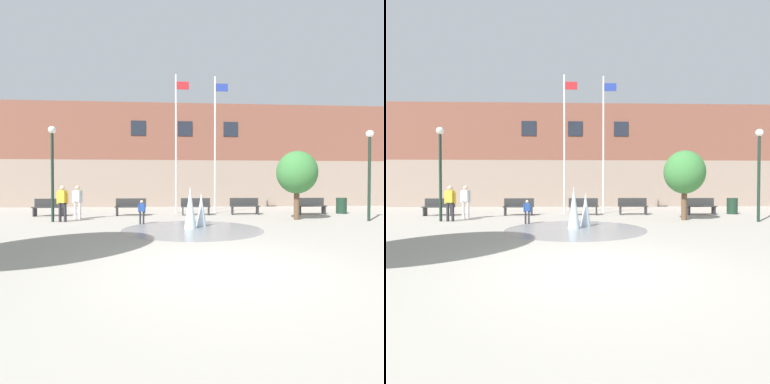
# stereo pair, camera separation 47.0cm
# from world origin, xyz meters

# --- Properties ---
(ground_plane) EXTENTS (100.00, 100.00, 0.00)m
(ground_plane) POSITION_xyz_m (0.00, 0.00, 0.00)
(ground_plane) COLOR #9E998E
(library_building) EXTENTS (36.00, 6.05, 7.87)m
(library_building) POSITION_xyz_m (0.00, 20.06, 3.94)
(library_building) COLOR gray
(library_building) RESTS_ON ground
(splash_fountain) EXTENTS (5.10, 5.10, 1.57)m
(splash_fountain) POSITION_xyz_m (-0.14, 5.43, 0.53)
(splash_fountain) COLOR gray
(splash_fountain) RESTS_ON ground
(park_bench_far_left) EXTENTS (1.60, 0.44, 0.91)m
(park_bench_far_left) POSITION_xyz_m (-7.37, 10.36, 0.48)
(park_bench_far_left) COLOR #28282D
(park_bench_far_left) RESTS_ON ground
(park_bench_under_left_flagpole) EXTENTS (1.60, 0.44, 0.91)m
(park_bench_under_left_flagpole) POSITION_xyz_m (-3.17, 10.38, 0.48)
(park_bench_under_left_flagpole) COLOR #28282D
(park_bench_under_left_flagpole) RESTS_ON ground
(park_bench_center) EXTENTS (1.60, 0.44, 0.91)m
(park_bench_center) POSITION_xyz_m (0.31, 10.47, 0.48)
(park_bench_center) COLOR #28282D
(park_bench_center) RESTS_ON ground
(park_bench_under_right_flagpole) EXTENTS (1.60, 0.44, 0.91)m
(park_bench_under_right_flagpole) POSITION_xyz_m (3.03, 10.61, 0.48)
(park_bench_under_right_flagpole) COLOR #28282D
(park_bench_under_right_flagpole) RESTS_ON ground
(park_bench_far_right) EXTENTS (1.60, 0.44, 0.91)m
(park_bench_far_right) POSITION_xyz_m (6.75, 10.50, 0.48)
(park_bench_far_right) COLOR #28282D
(park_bench_far_right) RESTS_ON ground
(adult_in_red) EXTENTS (0.50, 0.21, 1.59)m
(adult_in_red) POSITION_xyz_m (-5.46, 8.87, 0.93)
(adult_in_red) COLOR silver
(adult_in_red) RESTS_ON ground
(adult_near_bench) EXTENTS (0.50, 0.30, 1.59)m
(adult_near_bench) POSITION_xyz_m (-5.75, 7.72, 0.93)
(adult_near_bench) COLOR #28282D
(adult_near_bench) RESTS_ON ground
(child_in_fountain) EXTENTS (0.31, 0.16, 0.99)m
(child_in_fountain) POSITION_xyz_m (-2.21, 6.77, 0.58)
(child_in_fountain) COLOR #28282D
(child_in_fountain) RESTS_ON ground
(flagpole_left) EXTENTS (0.80, 0.10, 8.00)m
(flagpole_left) POSITION_xyz_m (-0.71, 11.68, 4.24)
(flagpole_left) COLOR silver
(flagpole_left) RESTS_ON ground
(flagpole_right) EXTENTS (0.80, 0.10, 7.93)m
(flagpole_right) POSITION_xyz_m (1.56, 11.68, 4.21)
(flagpole_right) COLOR silver
(flagpole_right) RESTS_ON ground
(lamp_post_left_lane) EXTENTS (0.32, 0.32, 4.18)m
(lamp_post_left_lane) POSITION_xyz_m (-6.18, 7.77, 2.71)
(lamp_post_left_lane) COLOR #192D23
(lamp_post_left_lane) RESTS_ON ground
(lamp_post_right_lane) EXTENTS (0.32, 0.32, 4.06)m
(lamp_post_right_lane) POSITION_xyz_m (7.84, 7.16, 2.64)
(lamp_post_right_lane) COLOR #192D23
(lamp_post_right_lane) RESTS_ON ground
(trash_can) EXTENTS (0.56, 0.56, 0.90)m
(trash_can) POSITION_xyz_m (8.69, 10.80, 0.45)
(trash_can) COLOR #193323
(trash_can) RESTS_ON ground
(street_tree_near_building) EXTENTS (1.86, 1.86, 3.20)m
(street_tree_near_building) POSITION_xyz_m (4.83, 7.91, 2.19)
(street_tree_near_building) COLOR brown
(street_tree_near_building) RESTS_ON ground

